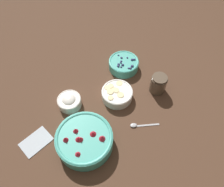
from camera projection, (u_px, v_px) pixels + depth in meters
The scene contains 8 objects.
ground_plane at pixel (100, 105), 1.07m from camera, with size 4.00×4.00×0.00m, color #4C3323.
bowl_strawberries at pixel (84, 140), 0.92m from camera, with size 0.24×0.24×0.09m.
bowl_blueberries at pixel (124, 64), 1.19m from camera, with size 0.16×0.16×0.06m.
bowl_bananas at pixel (117, 94), 1.08m from camera, with size 0.15×0.15×0.05m.
bowl_cream at pixel (69, 101), 1.05m from camera, with size 0.11×0.11×0.06m.
jar_chocolate at pixel (158, 84), 1.09m from camera, with size 0.08×0.08×0.10m.
napkin at pixel (36, 142), 0.96m from camera, with size 0.15×0.13×0.01m.
spoon at pixel (139, 125), 1.01m from camera, with size 0.09×0.13×0.01m.
Camera 1 is at (-0.48, -0.30, 0.92)m, focal length 35.00 mm.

